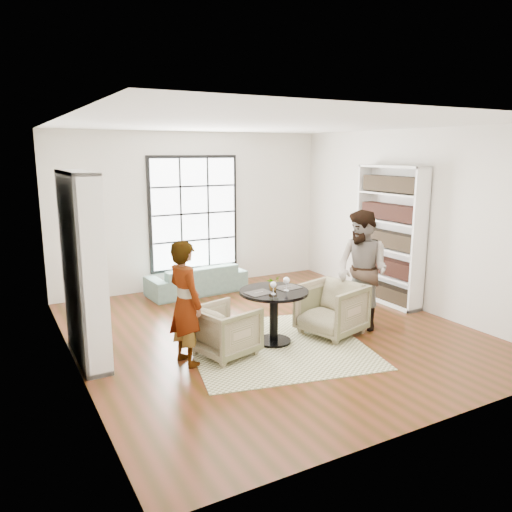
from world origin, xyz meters
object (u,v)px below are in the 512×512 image
wine_glass_left (273,285)px  flower_centerpiece (273,283)px  sofa (197,279)px  pedestal_table (274,305)px  armchair_left (226,330)px  wine_glass_right (286,281)px  armchair_right (331,309)px  person_left (185,303)px  person_right (362,270)px

wine_glass_left → flower_centerpiece: flower_centerpiece is taller
sofa → wine_glass_left: size_ratio=10.48×
pedestal_table → sofa: pedestal_table is taller
armchair_left → wine_glass_right: bearing=-107.2°
armchair_left → flower_centerpiece: 0.93m
armchair_right → flower_centerpiece: (-0.91, 0.13, 0.48)m
person_left → wine_glass_right: 1.46m
armchair_right → person_right: person_right is taller
wine_glass_left → pedestal_table: bearing=56.6°
sofa → armchair_left: size_ratio=2.51×
sofa → armchair_left: bearing=70.9°
person_right → wine_glass_right: person_right is taller
armchair_right → pedestal_table: bearing=-112.0°
armchair_right → person_left: (-2.23, 0.04, 0.41)m
armchair_left → wine_glass_right: size_ratio=3.78×
armchair_left → armchair_right: bearing=-106.5°
pedestal_table → wine_glass_left: (-0.10, -0.16, 0.34)m
person_left → wine_glass_left: bearing=-105.8°
person_right → flower_centerpiece: 1.47m
flower_centerpiece → wine_glass_left: bearing=-119.8°
person_left → wine_glass_left: 1.22m
sofa → person_right: person_right is taller
sofa → person_right: 3.36m
wine_glass_right → wine_glass_left: bearing=-165.8°
armchair_right → person_right: (0.55, 0.00, 0.51)m
wine_glass_left → flower_centerpiece: bearing=60.2°
person_right → flower_centerpiece: size_ratio=9.00×
person_left → wine_glass_right: size_ratio=8.12×
pedestal_table → armchair_right: 0.94m
sofa → wine_glass_left: (-0.11, -3.02, 0.62)m
pedestal_table → sofa: size_ratio=0.51×
armchair_right → person_left: bearing=-106.7°
armchair_left → person_left: person_left is taller
flower_centerpiece → sofa: bearing=89.9°
pedestal_table → wine_glass_right: wine_glass_right is taller
pedestal_table → person_left: person_left is taller
wine_glass_right → person_left: bearing=178.6°
person_left → wine_glass_right: person_left is taller
armchair_left → person_right: person_right is taller
armchair_left → person_left: 0.71m
person_right → flower_centerpiece: bearing=-105.0°
sofa → armchair_right: 3.10m
sofa → wine_glass_right: (0.14, -2.95, 0.63)m
sofa → person_right: size_ratio=1.03×
pedestal_table → person_left: (-1.31, -0.06, 0.24)m
pedestal_table → person_right: person_right is taller
pedestal_table → flower_centerpiece: 0.31m
armchair_left → person_right: 2.30m
armchair_left → flower_centerpiece: bearing=-98.6°
pedestal_table → person_right: (1.47, -0.10, 0.34)m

